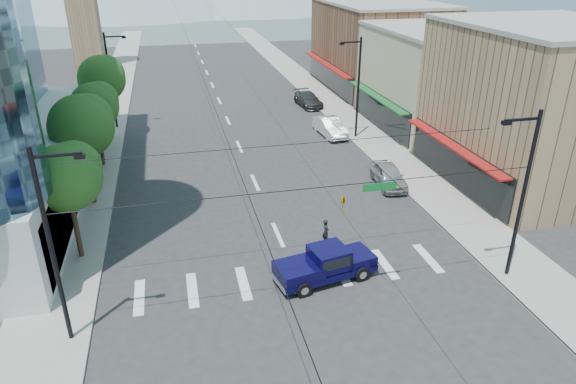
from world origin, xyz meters
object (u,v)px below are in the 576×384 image
parked_car_far (308,100)px  parked_car_near (389,175)px  pedestrian (326,232)px  pickup_truck (325,264)px  parked_car_mid (330,127)px

parked_car_far → parked_car_near: bearing=-95.3°
pedestrian → parked_car_far: (6.90, 29.03, -0.04)m
pedestrian → parked_car_near: (6.90, 6.93, -0.00)m
pedestrian → parked_car_far: bearing=-7.1°
pedestrian → pickup_truck: bearing=168.4°
pedestrian → parked_car_near: 9.78m
parked_car_near → parked_car_mid: parked_car_mid is taller
parked_car_near → parked_car_far: bearing=95.6°
pickup_truck → pedestrian: 3.66m
parked_car_mid → parked_car_far: 10.25m
parked_car_mid → parked_car_far: bearing=81.3°
pedestrian → parked_car_far: size_ratio=0.30×
parked_car_far → pedestrian: bearing=-108.6°
pickup_truck → parked_car_far: pickup_truck is taller
parked_car_near → parked_car_mid: 11.90m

